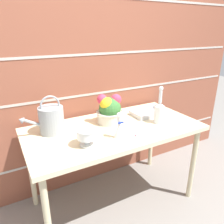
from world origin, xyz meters
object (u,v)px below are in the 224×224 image
at_px(glass_decanter, 159,111).
at_px(figurine_vase, 119,128).
at_px(flower_planter, 110,110).
at_px(wire_tray, 148,114).
at_px(watering_can, 51,119).
at_px(crystal_pedestal_bowl, 87,135).

xyz_separation_m(glass_decanter, figurine_vase, (-0.43, -0.08, -0.02)).
height_order(flower_planter, wire_tray, flower_planter).
relative_size(watering_can, glass_decanter, 1.04).
relative_size(figurine_vase, wire_tray, 0.65).
bearing_deg(crystal_pedestal_bowl, wire_tray, 20.04).
bearing_deg(flower_planter, glass_decanter, -29.51).
distance_m(flower_planter, wire_tray, 0.41).
bearing_deg(wire_tray, flower_planter, 178.01).
relative_size(crystal_pedestal_bowl, glass_decanter, 0.46).
height_order(glass_decanter, figurine_vase, glass_decanter).
bearing_deg(glass_decanter, wire_tray, 80.58).
distance_m(watering_can, figurine_vase, 0.52).
height_order(crystal_pedestal_bowl, figurine_vase, figurine_vase).
xyz_separation_m(glass_decanter, wire_tray, (0.03, 0.19, -0.09)).
xyz_separation_m(crystal_pedestal_bowl, flower_planter, (0.32, 0.27, 0.03)).
xyz_separation_m(flower_planter, figurine_vase, (-0.07, -0.28, -0.03)).
bearing_deg(glass_decanter, crystal_pedestal_bowl, -174.14).
xyz_separation_m(watering_can, crystal_pedestal_bowl, (0.16, -0.31, -0.03)).
relative_size(glass_decanter, figurine_vase, 1.61).
height_order(crystal_pedestal_bowl, glass_decanter, glass_decanter).
bearing_deg(watering_can, crystal_pedestal_bowl, -63.26).
bearing_deg(flower_planter, crystal_pedestal_bowl, -139.58).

